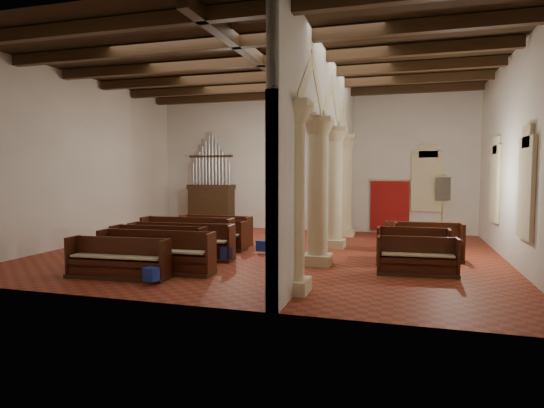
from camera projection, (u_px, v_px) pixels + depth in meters
The scene contains 31 objects.
floor at pixel (271, 253), 14.59m from camera, with size 14.00×14.00×0.00m, color maroon.
ceiling at pixel (271, 62), 14.17m from camera, with size 14.00×14.00×0.00m, color black.
wall_back at pixel (309, 163), 20.12m from camera, with size 14.00×0.02×6.00m, color silver.
wall_front at pixel (181, 150), 8.64m from camera, with size 14.00×0.02×6.00m, color silver.
wall_left at pixel (85, 160), 16.34m from camera, with size 0.02×12.00×6.00m, color silver.
wall_right at pixel (516, 157), 12.42m from camera, with size 0.02×12.00×6.00m, color silver.
ceiling_beams at pixel (271, 68), 14.18m from camera, with size 13.80×11.80×0.30m, color #372211, non-canonical shape.
arcade at pixel (327, 140), 13.84m from camera, with size 0.90×11.90×6.00m.
window_right_a at pixel (528, 188), 11.04m from camera, with size 0.03×1.00×2.20m, color #34755E.
window_right_b at pixel (496, 184), 14.87m from camera, with size 0.03×1.00×2.20m, color #34755E.
window_back at pixel (428, 181), 18.76m from camera, with size 1.00×0.03×2.20m, color #34755E.
pipe_organ at pixel (211, 198), 21.02m from camera, with size 2.10×0.85×4.40m.
lectern at pixel (222, 218), 20.93m from camera, with size 0.53×0.56×1.11m.
dossal_curtain at pixel (390, 206), 19.20m from camera, with size 1.80×0.07×2.17m.
processional_banner at pixel (442, 216), 18.23m from camera, with size 0.57×0.73×2.57m.
hymnal_box_a at pixel (151, 274), 10.39m from camera, with size 0.31×0.25×0.31m, color navy.
hymnal_box_b at pixel (226, 253), 13.04m from camera, with size 0.34×0.28×0.34m, color navy.
hymnal_box_c at pixel (262, 246), 14.31m from camera, with size 0.34×0.27×0.34m, color navy.
tube_heater_a at pixel (142, 273), 10.92m from camera, with size 0.11×0.11×1.11m, color white.
tube_heater_b at pixel (105, 268), 11.47m from camera, with size 0.10×0.10×0.99m, color silver.
nave_pew_0 at pixel (118, 265), 11.08m from camera, with size 2.61×0.81×0.98m.
nave_pew_1 at pixel (156, 259), 11.67m from camera, with size 3.10×0.87×1.08m.
nave_pew_2 at pixel (158, 252), 12.70m from camera, with size 2.73×0.87×1.08m.
nave_pew_3 at pixel (181, 247), 13.50m from camera, with size 3.23×0.91×1.06m.
nave_pew_4 at pixel (187, 241), 14.55m from camera, with size 3.04×0.90×1.13m.
nave_pew_5 at pixel (211, 240), 15.18m from camera, with size 2.47×0.76×0.98m.
nave_pew_6 at pixel (216, 235), 16.18m from camera, with size 2.67×0.85×1.03m.
aisle_pew_0 at pixel (417, 262), 11.43m from camera, with size 2.01×0.76×0.95m.
aisle_pew_1 at pixel (413, 253), 12.58m from camera, with size 1.95×0.73×1.05m.
aisle_pew_2 at pixel (428, 248), 13.25m from camera, with size 1.96×0.86×1.11m.
aisle_pew_3 at pixel (418, 243), 14.50m from camera, with size 2.08×0.76×0.99m.
Camera 1 is at (4.10, -13.85, 2.59)m, focal length 30.00 mm.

